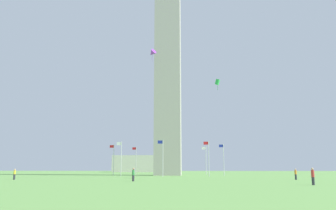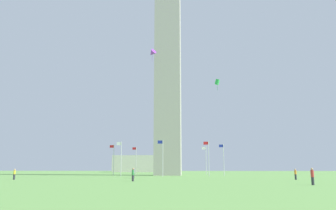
{
  "view_description": "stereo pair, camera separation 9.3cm",
  "coord_description": "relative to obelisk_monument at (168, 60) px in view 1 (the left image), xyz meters",
  "views": [
    {
      "loc": [
        -6.53,
        82.58,
        1.73
      ],
      "look_at": [
        0.0,
        0.0,
        17.05
      ],
      "focal_mm": 36.51,
      "sensor_mm": 36.0,
      "label": 1
    },
    {
      "loc": [
        -6.62,
        82.58,
        1.73
      ],
      "look_at": [
        0.0,
        0.0,
        17.05
      ],
      "focal_mm": 36.51,
      "sensor_mm": 36.0,
      "label": 2
    }
  ],
  "objects": [
    {
      "name": "ground_plane",
      "position": [
        0.0,
        0.0,
        -28.61
      ],
      "size": [
        260.0,
        260.0,
        0.0
      ],
      "primitive_type": "plane",
      "color": "#609347"
    },
    {
      "name": "obelisk_monument",
      "position": [
        0.0,
        0.0,
        0.0
      ],
      "size": [
        6.29,
        6.29,
        57.21
      ],
      "color": "#A8A399",
      "rests_on": "ground"
    },
    {
      "name": "flagpole_n",
      "position": [
        13.33,
        0.0,
        -24.54
      ],
      "size": [
        1.12,
        0.14,
        7.38
      ],
      "color": "silver",
      "rests_on": "ground"
    },
    {
      "name": "flagpole_ne",
      "position": [
        9.44,
        9.38,
        -24.54
      ],
      "size": [
        1.12,
        0.14,
        7.38
      ],
      "color": "silver",
      "rests_on": "ground"
    },
    {
      "name": "flagpole_e",
      "position": [
        0.06,
        13.26,
        -24.54
      ],
      "size": [
        1.12,
        0.14,
        7.38
      ],
      "color": "silver",
      "rests_on": "ground"
    },
    {
      "name": "flagpole_se",
      "position": [
        -9.31,
        9.38,
        -24.54
      ],
      "size": [
        1.12,
        0.14,
        7.38
      ],
      "color": "silver",
      "rests_on": "ground"
    },
    {
      "name": "flagpole_s",
      "position": [
        -13.2,
        0.0,
        -24.54
      ],
      "size": [
        1.12,
        0.14,
        7.38
      ],
      "color": "silver",
      "rests_on": "ground"
    },
    {
      "name": "flagpole_sw",
      "position": [
        -9.31,
        -9.38,
        -24.54
      ],
      "size": [
        1.12,
        0.14,
        7.38
      ],
      "color": "silver",
      "rests_on": "ground"
    },
    {
      "name": "flagpole_w",
      "position": [
        0.06,
        -13.26,
        -24.54
      ],
      "size": [
        1.12,
        0.14,
        7.38
      ],
      "color": "silver",
      "rests_on": "ground"
    },
    {
      "name": "flagpole_nw",
      "position": [
        9.44,
        -9.38,
        -24.54
      ],
      "size": [
        1.12,
        0.14,
        7.38
      ],
      "color": "silver",
      "rests_on": "ground"
    },
    {
      "name": "person_red_shirt",
      "position": [
        -18.63,
        45.51,
        -27.73
      ],
      "size": [
        0.32,
        0.32,
        1.76
      ],
      "rotation": [
        0.0,
        0.0,
        -0.59
      ],
      "color": "#2D2D38",
      "rests_on": "ground"
    },
    {
      "name": "person_purple_shirt",
      "position": [
        4.46,
        21.29,
        -27.74
      ],
      "size": [
        0.32,
        0.32,
        1.75
      ],
      "rotation": [
        0.0,
        0.0,
        -1.94
      ],
      "color": "#2D2D38",
      "rests_on": "ground"
    },
    {
      "name": "person_green_shirt",
      "position": [
        1.7,
        36.99,
        -27.76
      ],
      "size": [
        0.32,
        0.32,
        1.71
      ],
      "rotation": [
        0.0,
        0.0,
        -1.54
      ],
      "color": "#2D2D38",
      "rests_on": "ground"
    },
    {
      "name": "person_orange_shirt",
      "position": [
        -21.52,
        29.07,
        -27.8
      ],
      "size": [
        0.32,
        0.32,
        1.63
      ],
      "rotation": [
        0.0,
        0.0,
        -1.5
      ],
      "color": "#2D2D38",
      "rests_on": "ground"
    },
    {
      "name": "person_yellow_shirt",
      "position": [
        20.76,
        32.0,
        -27.81
      ],
      "size": [
        0.32,
        0.32,
        1.62
      ],
      "rotation": [
        0.0,
        0.0,
        -1.84
      ],
      "color": "#2D2D38",
      "rests_on": "ground"
    },
    {
      "name": "kite_purple_delta",
      "position": [
        3.19,
        6.8,
        -0.39
      ],
      "size": [
        2.43,
        2.32,
        3.06
      ],
      "color": "purple"
    },
    {
      "name": "kite_green_box",
      "position": [
        -10.36,
        27.44,
        -12.91
      ],
      "size": [
        0.88,
        0.77,
        1.88
      ],
      "color": "green"
    },
    {
      "name": "distant_building",
      "position": [
        16.07,
        -68.48,
        -25.05
      ],
      "size": [
        25.81,
        12.65,
        7.12
      ],
      "color": "beige",
      "rests_on": "ground"
    }
  ]
}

